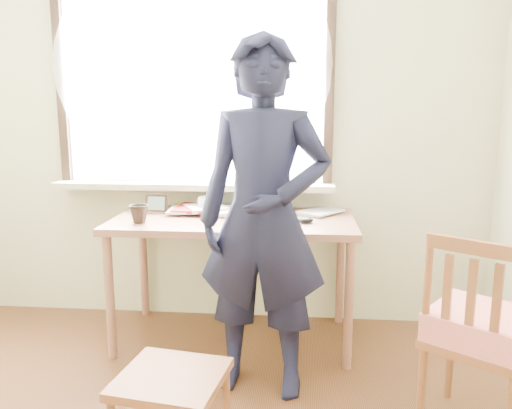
# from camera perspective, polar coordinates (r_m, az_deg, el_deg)

# --- Properties ---
(room_shell) EXTENTS (3.52, 4.02, 2.61)m
(room_shell) POSITION_cam_1_polar(r_m,az_deg,el_deg) (1.60, -15.00, 18.21)
(room_shell) COLOR beige
(room_shell) RESTS_ON ground
(desk) EXTENTS (1.45, 0.73, 0.78)m
(desk) POSITION_cam_1_polar(r_m,az_deg,el_deg) (3.04, -2.57, -3.03)
(desk) COLOR #915E48
(desk) RESTS_ON ground
(laptop) EXTENTS (0.30, 0.24, 0.20)m
(laptop) POSITION_cam_1_polar(r_m,az_deg,el_deg) (2.95, 0.80, -0.83)
(laptop) COLOR black
(laptop) RESTS_ON desk
(mug_white) EXTENTS (0.19, 0.19, 0.10)m
(mug_white) POSITION_cam_1_polar(r_m,az_deg,el_deg) (3.17, -5.53, -0.05)
(mug_white) COLOR white
(mug_white) RESTS_ON desk
(mug_dark) EXTENTS (0.16, 0.16, 0.10)m
(mug_dark) POSITION_cam_1_polar(r_m,az_deg,el_deg) (2.96, -13.23, -1.06)
(mug_dark) COLOR black
(mug_dark) RESTS_ON desk
(mouse) EXTENTS (0.09, 0.06, 0.03)m
(mouse) POSITION_cam_1_polar(r_m,az_deg,el_deg) (2.89, 5.71, -1.80)
(mouse) COLOR black
(mouse) RESTS_ON desk
(desk_clutter) EXTENTS (0.85, 0.46, 0.04)m
(desk_clutter) POSITION_cam_1_polar(r_m,az_deg,el_deg) (3.28, -8.60, -0.32)
(desk_clutter) COLOR #3456AC
(desk_clutter) RESTS_ON desk
(book_a) EXTENTS (0.23, 0.29, 0.02)m
(book_a) POSITION_cam_1_polar(r_m,az_deg,el_deg) (3.31, -8.80, -0.36)
(book_a) COLOR white
(book_a) RESTS_ON desk
(book_b) EXTENTS (0.32, 0.34, 0.02)m
(book_b) POSITION_cam_1_polar(r_m,az_deg,el_deg) (3.22, 5.92, -0.62)
(book_b) COLOR white
(book_b) RESTS_ON desk
(picture_frame) EXTENTS (0.14, 0.02, 0.11)m
(picture_frame) POSITION_cam_1_polar(r_m,az_deg,el_deg) (3.21, -11.27, -0.01)
(picture_frame) COLOR black
(picture_frame) RESTS_ON desk
(work_chair) EXTENTS (0.45, 0.44, 0.41)m
(work_chair) POSITION_cam_1_polar(r_m,az_deg,el_deg) (2.11, -9.63, -20.11)
(work_chair) COLOR brown
(work_chair) RESTS_ON ground
(side_chair) EXTENTS (0.58, 0.58, 0.91)m
(side_chair) POSITION_cam_1_polar(r_m,az_deg,el_deg) (2.44, 24.29, -12.91)
(side_chair) COLOR brown
(side_chair) RESTS_ON ground
(person) EXTENTS (0.69, 0.49, 1.78)m
(person) POSITION_cam_1_polar(r_m,az_deg,el_deg) (2.46, 0.85, -1.68)
(person) COLOR black
(person) RESTS_ON ground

